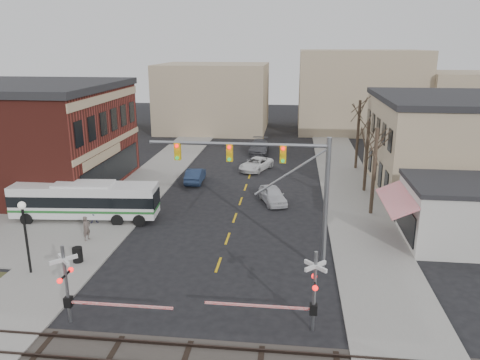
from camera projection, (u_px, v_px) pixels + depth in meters
name	position (u px, v px, depth m)	size (l,w,h in m)	color
ground	(213.00, 281.00, 26.44)	(160.00, 160.00, 0.00)	black
sidewalk_west	(153.00, 178.00, 46.53)	(5.00, 60.00, 0.12)	gray
sidewalk_east	(347.00, 184.00, 44.45)	(5.00, 60.00, 0.12)	gray
awning_shop	(469.00, 213.00, 30.75)	(9.74, 6.20, 4.30)	beige
tree_east_a	(374.00, 172.00, 35.74)	(0.28, 0.28, 6.75)	#382B21
tree_east_b	(366.00, 156.00, 41.50)	(0.28, 0.28, 6.30)	#382B21
tree_east_c	(358.00, 135.00, 48.98)	(0.28, 0.28, 7.20)	#382B21
transit_bus	(85.00, 200.00, 35.13)	(11.01, 3.25, 2.79)	silver
traffic_signal_mast	(277.00, 175.00, 26.38)	(10.24, 0.30, 8.00)	gray
rr_crossing_west	(75.00, 286.00, 21.94)	(5.60, 1.36, 4.00)	gray
rr_crossing_east	(305.00, 292.00, 21.41)	(5.60, 1.36, 4.00)	gray
street_lamp	(24.00, 222.00, 26.31)	(0.44, 0.44, 4.34)	black
trash_bin	(78.00, 255.00, 28.37)	(0.60, 0.60, 0.93)	black
car_a	(273.00, 195.00, 39.21)	(1.66, 4.13, 1.41)	silver
car_b	(195.00, 175.00, 45.01)	(1.50, 4.29, 1.41)	#1C2B47
car_c	(256.00, 164.00, 49.39)	(2.17, 4.71, 1.31)	white
car_d	(259.00, 147.00, 57.11)	(2.23, 5.49, 1.59)	#48484D
pedestrian_near	(86.00, 228.00, 31.44)	(0.61, 0.40, 1.68)	#5A4E48
pedestrian_far	(95.00, 213.00, 34.42)	(0.76, 0.60, 1.57)	#303054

